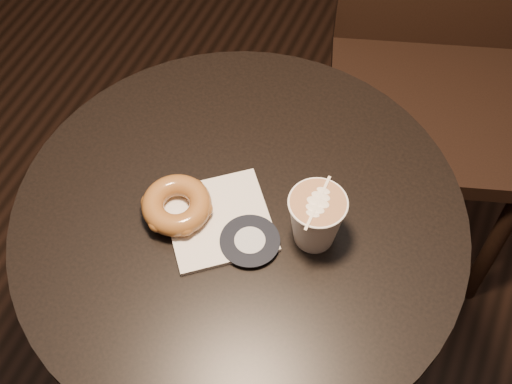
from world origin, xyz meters
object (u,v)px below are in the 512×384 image
latte_cup (316,220)px  cafe_table (241,276)px  pastry_bag (219,220)px  chair (441,34)px  doughnut (177,205)px

latte_cup → cafe_table: bearing=-173.9°
cafe_table → latte_cup: size_ratio=7.89×
pastry_bag → cafe_table: bearing=0.4°
cafe_table → latte_cup: latte_cup is taller
pastry_bag → latte_cup: latte_cup is taller
pastry_bag → latte_cup: bearing=-26.2°
cafe_table → chair: chair is taller
pastry_bag → doughnut: size_ratio=1.43×
cafe_table → chair: size_ratio=0.68×
doughnut → latte_cup: bearing=12.5°
cafe_table → doughnut: bearing=-159.5°
cafe_table → chair: 0.68m
pastry_bag → latte_cup: 0.15m
pastry_bag → doughnut: 0.07m
pastry_bag → latte_cup: size_ratio=1.59×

